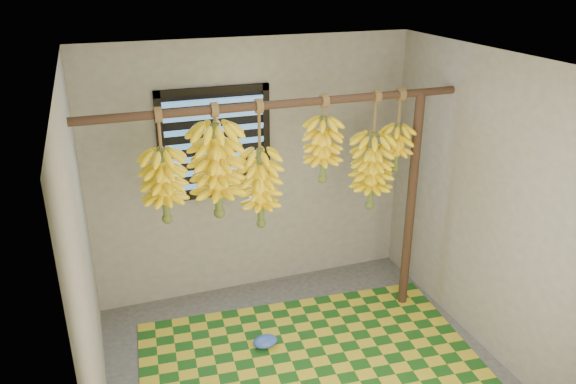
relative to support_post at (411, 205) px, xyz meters
name	(u,v)px	position (x,y,z in m)	size (l,w,h in m)	color
floor	(312,379)	(-1.20, -0.70, -1.00)	(3.00, 3.00, 0.01)	#444444
ceiling	(318,65)	(-1.20, -0.70, 1.40)	(3.00, 3.00, 0.01)	silver
wall_back	(253,170)	(-1.20, 0.80, 0.20)	(3.00, 0.01, 2.40)	slate
wall_left	(85,279)	(-2.71, -0.70, 0.20)	(0.01, 3.00, 2.40)	slate
wall_right	(495,211)	(0.30, -0.70, 0.20)	(0.01, 3.00, 2.40)	slate
window	(215,143)	(-1.55, 0.78, 0.50)	(1.00, 0.04, 1.00)	black
hanging_pole	(281,104)	(-1.20, 0.00, 1.00)	(0.06, 0.06, 3.00)	#472C1D
support_post	(411,205)	(0.00, 0.00, 0.00)	(0.08, 0.08, 2.00)	#472C1D
woven_mat	(318,378)	(-1.15, -0.71, -0.99)	(2.67, 2.14, 0.01)	#194E16
plastic_bag	(265,341)	(-1.42, -0.21, -0.95)	(0.21, 0.16, 0.09)	blue
banana_bunch_a	(164,185)	(-2.11, 0.00, 0.47)	(0.32, 0.32, 0.87)	brown
banana_bunch_b	(217,171)	(-1.71, 0.00, 0.54)	(0.40, 0.40, 0.88)	brown
banana_bunch_c	(260,188)	(-1.37, 0.00, 0.35)	(0.33, 0.33, 1.03)	brown
banana_bunch_d	(323,149)	(-0.85, 0.00, 0.61)	(0.30, 0.30, 0.71)	brown
banana_bunch_e	(372,171)	(-0.41, 0.00, 0.37)	(0.36, 0.36, 1.01)	brown
banana_bunch_f	(397,147)	(-0.19, 0.00, 0.55)	(0.27, 0.27, 0.70)	brown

